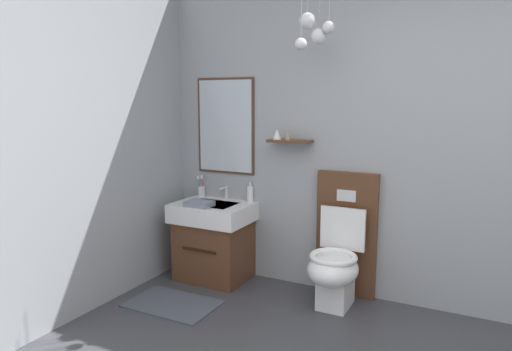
{
  "coord_description": "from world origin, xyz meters",
  "views": [
    {
      "loc": [
        0.19,
        -1.54,
        1.56
      ],
      "look_at": [
        -1.43,
        1.64,
        0.97
      ],
      "focal_mm": 32.42,
      "sensor_mm": 36.0,
      "label": 1
    }
  ],
  "objects_px": {
    "toothbrush_cup": "(202,190)",
    "folded_hand_towel": "(199,204)",
    "soap_dispenser": "(250,193)",
    "toilet": "(340,256)",
    "vanity_sink_left": "(214,239)"
  },
  "relations": [
    {
      "from": "folded_hand_towel",
      "to": "toilet",
      "type": "bearing_deg",
      "value": 8.84
    },
    {
      "from": "soap_dispenser",
      "to": "folded_hand_towel",
      "type": "height_order",
      "value": "soap_dispenser"
    },
    {
      "from": "vanity_sink_left",
      "to": "toothbrush_cup",
      "type": "bearing_deg",
      "value": 143.58
    },
    {
      "from": "toothbrush_cup",
      "to": "toilet",
      "type": "bearing_deg",
      "value": -6.71
    },
    {
      "from": "toothbrush_cup",
      "to": "vanity_sink_left",
      "type": "bearing_deg",
      "value": -36.42
    },
    {
      "from": "soap_dispenser",
      "to": "toilet",
      "type": "bearing_deg",
      "value": -11.18
    },
    {
      "from": "vanity_sink_left",
      "to": "toothbrush_cup",
      "type": "xyz_separation_m",
      "value": [
        -0.25,
        0.18,
        0.38
      ]
    },
    {
      "from": "toothbrush_cup",
      "to": "folded_hand_towel",
      "type": "height_order",
      "value": "toothbrush_cup"
    },
    {
      "from": "vanity_sink_left",
      "to": "toilet",
      "type": "xyz_separation_m",
      "value": [
        1.12,
        0.02,
        0.02
      ]
    },
    {
      "from": "soap_dispenser",
      "to": "folded_hand_towel",
      "type": "distance_m",
      "value": 0.46
    },
    {
      "from": "toilet",
      "to": "folded_hand_towel",
      "type": "xyz_separation_m",
      "value": [
        -1.16,
        -0.18,
        0.32
      ]
    },
    {
      "from": "folded_hand_towel",
      "to": "vanity_sink_left",
      "type": "bearing_deg",
      "value": 75.97
    },
    {
      "from": "folded_hand_towel",
      "to": "toothbrush_cup",
      "type": "bearing_deg",
      "value": 121.05
    },
    {
      "from": "toothbrush_cup",
      "to": "folded_hand_towel",
      "type": "distance_m",
      "value": 0.4
    },
    {
      "from": "soap_dispenser",
      "to": "vanity_sink_left",
      "type": "bearing_deg",
      "value": -143.13
    }
  ]
}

